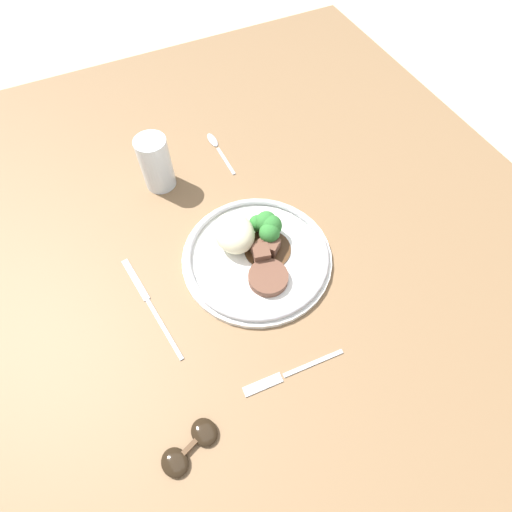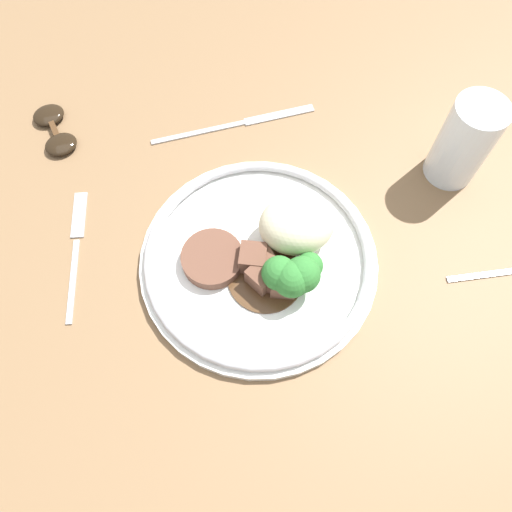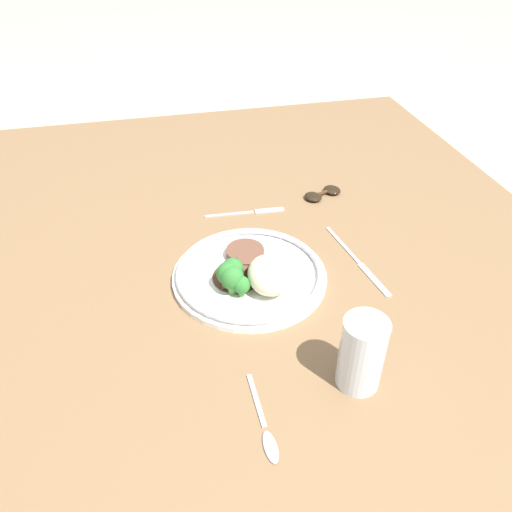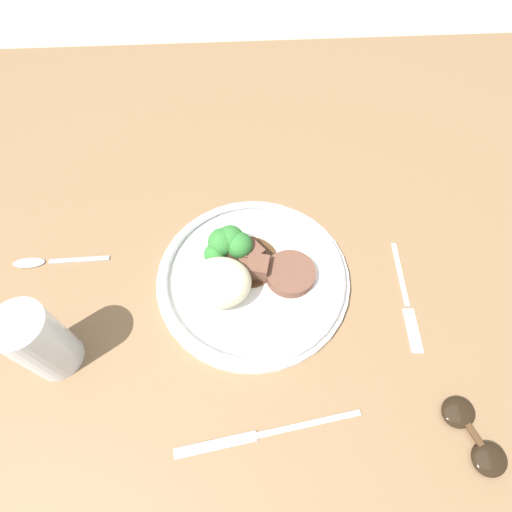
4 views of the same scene
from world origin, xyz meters
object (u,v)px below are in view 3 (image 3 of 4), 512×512
Objects in this scene: fork at (253,212)px; sunglasses at (323,193)px; knife at (358,262)px; juice_glass at (361,355)px; spoon at (267,434)px; plate at (250,273)px.

fork is 0.18m from sunglasses.
fork is at bearing -152.58° from knife.
juice_glass is 0.81× the size of spoon.
sunglasses is (-0.57, 0.28, 0.00)m from spoon.
sunglasses is at bearing 168.00° from knife.
sunglasses is (-0.52, 0.13, -0.05)m from juice_glass.
spoon is at bearing -8.49° from plate.
fork is (-0.48, -0.05, -0.05)m from juice_glass.
sunglasses reaches higher than spoon.
knife is 0.25m from sunglasses.
plate is at bearing -100.88° from fork.
spoon reaches higher than fork.
fork is at bearing 166.14° from plate.
spoon is 0.64m from sunglasses.
fork is 0.27m from knife.
juice_glass is 0.67× the size of fork.
juice_glass is at bearing -81.35° from fork.
plate reaches higher than fork.
sunglasses is (-0.03, 0.17, 0.01)m from fork.
knife is at bearing -51.12° from fork.
juice_glass reaches higher than plate.
fork is 0.77× the size of knife.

